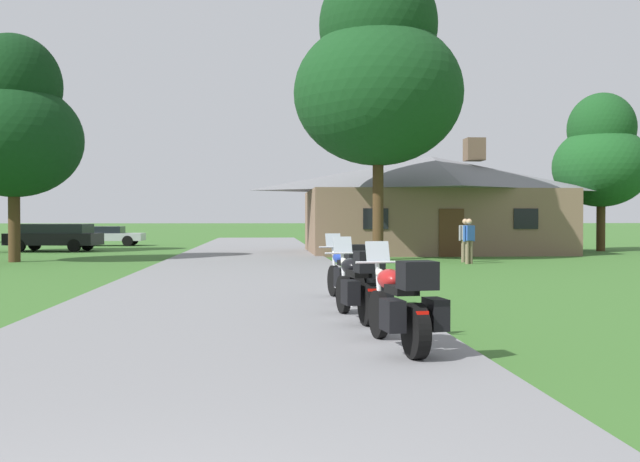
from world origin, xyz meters
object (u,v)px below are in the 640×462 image
bystander_blue_shirt_beside_signpost (469,239)px  parked_silver_sedan_far_left (109,235)px  motorcycle_red_nearest_to_camera (402,306)px  bystander_gray_shirt_near_lodge (465,238)px  motorcycle_blue_farthest_in_row (348,273)px  tree_left_near (13,123)px  tree_right_of_lodge (601,155)px  tree_by_lodge_front (378,73)px  motorcycle_black_second_in_row (359,286)px  parked_black_suv_far_left (55,236)px

bystander_blue_shirt_beside_signpost → parked_silver_sedan_far_left: 25.64m
motorcycle_red_nearest_to_camera → bystander_gray_shirt_near_lodge: bearing=64.0°
motorcycle_red_nearest_to_camera → parked_silver_sedan_far_left: motorcycle_red_nearest_to_camera is taller
motorcycle_blue_farthest_in_row → bystander_gray_shirt_near_lodge: (6.05, 12.99, 0.32)m
motorcycle_blue_farthest_in_row → tree_left_near: bearing=117.0°
motorcycle_red_nearest_to_camera → parked_silver_sedan_far_left: size_ratio=0.49×
motorcycle_blue_farthest_in_row → bystander_blue_shirt_beside_signpost: (5.91, 11.98, 0.32)m
bystander_gray_shirt_near_lodge → motorcycle_red_nearest_to_camera: bearing=54.1°
tree_left_near → motorcycle_red_nearest_to_camera: bearing=-60.2°
tree_right_of_lodge → parked_silver_sedan_far_left: size_ratio=1.93×
bystander_gray_shirt_near_lodge → tree_by_lodge_front: tree_by_lodge_front is taller
motorcycle_red_nearest_to_camera → motorcycle_black_second_in_row: same height
motorcycle_black_second_in_row → bystander_blue_shirt_beside_signpost: 15.82m
bystander_blue_shirt_beside_signpost → tree_left_near: bearing=145.4°
bystander_gray_shirt_near_lodge → tree_left_near: tree_left_near is taller
bystander_gray_shirt_near_lodge → tree_right_of_lodge: (9.62, 8.64, 3.99)m
tree_by_lodge_front → parked_black_suv_far_left: size_ratio=2.48×
bystander_gray_shirt_near_lodge → tree_by_lodge_front: bearing=-45.9°
motorcycle_blue_farthest_in_row → bystander_gray_shirt_near_lodge: size_ratio=1.24×
motorcycle_black_second_in_row → parked_black_suv_far_left: bearing=106.3°
tree_by_lodge_front → motorcycle_red_nearest_to_camera: bearing=-98.4°
motorcycle_red_nearest_to_camera → motorcycle_blue_farthest_in_row: size_ratio=1.01×
bystander_gray_shirt_near_lodge → tree_by_lodge_front: size_ratio=0.14×
tree_right_of_lodge → tree_by_lodge_front: 14.72m
motorcycle_red_nearest_to_camera → tree_by_lodge_front: tree_by_lodge_front is taller
motorcycle_red_nearest_to_camera → parked_silver_sedan_far_left: bearing=99.6°
parked_black_suv_far_left → tree_right_of_lodge: bearing=-86.2°
motorcycle_blue_farthest_in_row → bystander_blue_shirt_beside_signpost: bearing=53.0°
motorcycle_black_second_in_row → parked_silver_sedan_far_left: motorcycle_black_second_in_row is taller
motorcycle_black_second_in_row → motorcycle_blue_farthest_in_row: 2.64m
motorcycle_red_nearest_to_camera → tree_right_of_lodge: (15.63, 26.80, 4.32)m
motorcycle_blue_farthest_in_row → tree_left_near: tree_left_near is taller
motorcycle_red_nearest_to_camera → motorcycle_blue_farthest_in_row: 5.17m
motorcycle_red_nearest_to_camera → tree_left_near: (-11.23, 19.64, 4.71)m
tree_right_of_lodge → parked_silver_sedan_far_left: 28.80m
bystander_blue_shirt_beside_signpost → parked_black_suv_far_left: bearing=120.8°
tree_left_near → tree_by_lodge_front: tree_by_lodge_front is taller
motorcycle_red_nearest_to_camera → tree_right_of_lodge: size_ratio=0.26×
motorcycle_blue_farthest_in_row → tree_by_lodge_front: tree_by_lodge_front is taller
motorcycle_black_second_in_row → tree_by_lodge_front: 18.88m
tree_right_of_lodge → parked_silver_sedan_far_left: (-26.88, 9.44, -4.28)m
motorcycle_black_second_in_row → tree_by_lodge_front: size_ratio=0.17×
motorcycle_blue_farthest_in_row → parked_silver_sedan_far_left: 33.02m
tree_left_near → tree_right_of_lodge: tree_left_near is taller
parked_black_suv_far_left → motorcycle_red_nearest_to_camera: bearing=-148.7°
motorcycle_blue_farthest_in_row → tree_right_of_lodge: 27.05m
tree_left_near → tree_right_of_lodge: 27.80m
tree_right_of_lodge → tree_left_near: bearing=-165.1°
tree_by_lodge_front → bystander_gray_shirt_near_lodge: bearing=-28.4°
motorcycle_blue_farthest_in_row → motorcycle_red_nearest_to_camera: bearing=-100.3°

